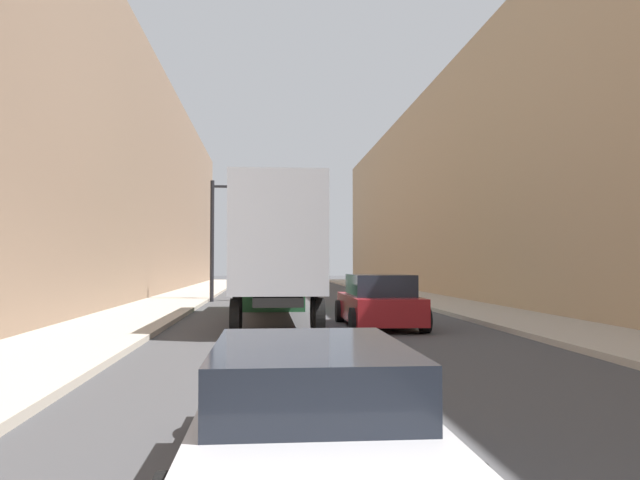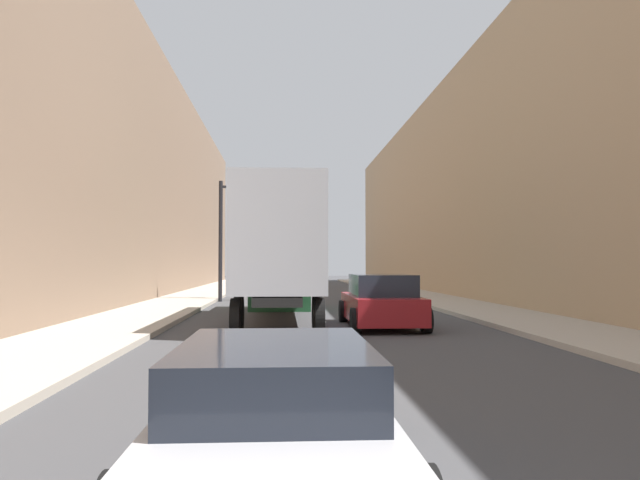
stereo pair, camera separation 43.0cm
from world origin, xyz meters
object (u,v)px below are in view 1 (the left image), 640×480
semi_truck (275,251)px  sedan_car (308,414)px  traffic_signal_gantry (238,218)px  suv_car (379,302)px

semi_truck → sedan_car: 15.72m
semi_truck → traffic_signal_gantry: size_ratio=2.00×
sedan_car → suv_car: size_ratio=0.95×
suv_car → sedan_car: bearing=-102.9°
sedan_car → suv_car: 13.50m
sedan_car → semi_truck: bearing=90.3°
traffic_signal_gantry → suv_car: bearing=-69.7°
sedan_car → traffic_signal_gantry: bearing=94.0°
semi_truck → sedan_car: size_ratio=2.72×
suv_car → traffic_signal_gantry: traffic_signal_gantry is taller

